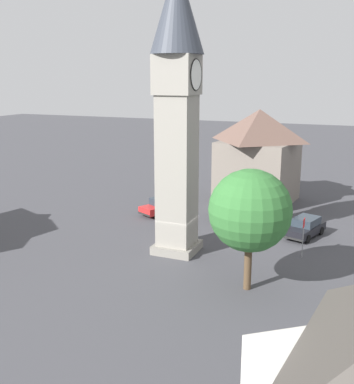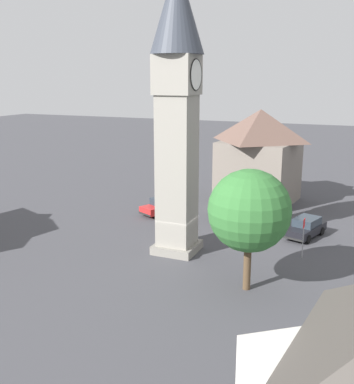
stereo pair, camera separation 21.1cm
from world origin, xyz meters
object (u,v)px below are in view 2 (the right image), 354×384
Objects in this scene: car_red_corner at (231,209)px; tree at (249,211)px; road_sign at (304,232)px; car_blue_kerb at (163,206)px; pedestrian at (168,221)px; clock_tower at (177,89)px; lamp_post at (232,197)px; car_silver_kerb at (306,227)px; building_corner_back at (259,155)px.

tree is at bearing -159.68° from car_red_corner.
car_blue_kerb is at bearing 66.10° from road_sign.
road_sign is at bearing -20.00° from tree.
pedestrian is at bearing 150.13° from car_red_corner.
clock_tower is at bearing 104.75° from road_sign.
car_red_corner is 0.92× the size of lamp_post.
pedestrian is at bearing 108.17° from car_silver_kerb.
building_corner_back is at bearing 25.16° from road_sign.
road_sign reaches higher than car_silver_kerb.
clock_tower is 4.39× the size of car_blue_kerb.
building_corner_back is (9.11, 6.02, 3.92)m from car_silver_kerb.
car_red_corner is at bearing -7.20° from clock_tower.
clock_tower is 11.17m from pedestrian.
car_red_corner is 10.27m from road_sign.
car_silver_kerb is (-1.32, -12.89, 0.00)m from car_blue_kerb.
car_blue_kerb is 1.59× the size of road_sign.
tree reaches higher than lamp_post.
building_corner_back is at bearing 2.54° from lamp_post.
road_sign reaches higher than pedestrian.
lamp_post reaches higher than car_silver_kerb.
car_blue_kerb is at bearing 102.10° from car_red_corner.
clock_tower is 11.54× the size of pedestrian.
clock_tower reaches higher than lamp_post.
car_silver_kerb is 0.49× the size of building_corner_back.
pedestrian reaches higher than car_silver_kerb.
tree is at bearing -131.54° from pedestrian.
road_sign is (-5.89, -13.29, 1.14)m from car_blue_kerb.
car_red_corner is 1.48× the size of road_sign.
car_red_corner is 0.58× the size of tree.
clock_tower is at bearing -146.69° from pedestrian.
road_sign is (-4.58, -0.41, 1.14)m from car_silver_kerb.
car_silver_kerb is 11.60m from building_corner_back.
lamp_post is (5.16, -2.49, -8.35)m from clock_tower.
car_silver_kerb is 1.59× the size of road_sign.
tree is (-4.03, -6.16, -6.62)m from clock_tower.
car_blue_kerb is at bearing 30.89° from clock_tower.
clock_tower is 4.72× the size of car_red_corner.
building_corner_back is 10.88m from lamp_post.
car_red_corner is 0.45× the size of building_corner_back.
car_silver_kerb is 4.73m from road_sign.
tree reaches higher than car_silver_kerb.
car_silver_kerb is (6.80, -8.03, -10.64)m from clock_tower.
pedestrian is at bearing 48.46° from tree.
road_sign is at bearing -174.91° from car_silver_kerb.
car_silver_kerb is at bearing -95.83° from car_blue_kerb.
road_sign is at bearing -116.30° from lamp_post.
road_sign reaches higher than car_red_corner.
pedestrian is at bearing 161.15° from building_corner_back.
road_sign is (-1.20, -10.69, 0.89)m from pedestrian.
road_sign is (-2.94, -5.95, -1.16)m from lamp_post.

